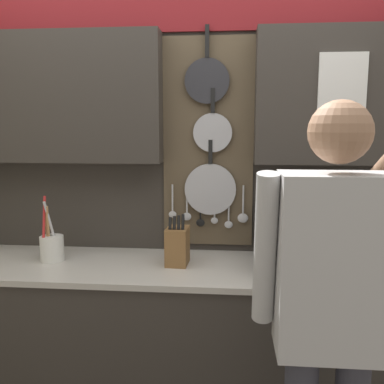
% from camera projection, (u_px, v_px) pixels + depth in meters
% --- Properties ---
extents(base_cabinet_counter, '(2.47, 0.60, 0.92)m').
position_uv_depth(base_cabinet_counter, '(182.00, 348.00, 2.30)').
color(base_cabinet_counter, '#38332D').
rests_on(base_cabinet_counter, ground_plane).
extents(back_wall_unit, '(3.04, 0.22, 2.41)m').
position_uv_depth(back_wall_unit, '(186.00, 154.00, 2.40)').
color(back_wall_unit, '#38332D').
rests_on(back_wall_unit, ground_plane).
extents(microwave, '(0.53, 0.35, 0.32)m').
position_uv_depth(microwave, '(313.00, 238.00, 2.16)').
color(microwave, black).
rests_on(microwave, base_cabinet_counter).
extents(knife_block, '(0.12, 0.16, 0.28)m').
position_uv_depth(knife_block, '(177.00, 245.00, 2.23)').
color(knife_block, brown).
rests_on(knife_block, base_cabinet_counter).
extents(utensil_crock, '(0.12, 0.12, 0.35)m').
position_uv_depth(utensil_crock, '(52.00, 246.00, 2.29)').
color(utensil_crock, white).
rests_on(utensil_crock, base_cabinet_counter).
extents(person, '(0.54, 0.63, 1.72)m').
position_uv_depth(person, '(330.00, 301.00, 1.50)').
color(person, '#383842').
rests_on(person, ground_plane).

